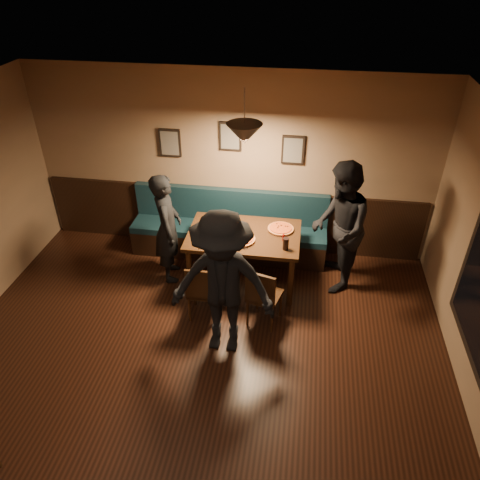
{
  "coord_description": "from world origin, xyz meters",
  "views": [
    {
      "loc": [
        1.08,
        -2.68,
        4.21
      ],
      "look_at": [
        0.34,
        2.19,
        0.95
      ],
      "focal_mm": 34.22,
      "sensor_mm": 36.0,
      "label": 1
    }
  ],
  "objects": [
    {
      "name": "chair_near_left",
      "position": [
        -0.08,
        1.77,
        0.42
      ],
      "size": [
        0.38,
        0.38,
        0.84
      ],
      "primitive_type": null,
      "rotation": [
        0.0,
        0.0,
        0.02
      ],
      "color": "black",
      "rests_on": "floor"
    },
    {
      "name": "dining_table",
      "position": [
        0.34,
        2.54,
        0.41
      ],
      "size": [
        1.54,
        1.0,
        0.82
      ],
      "primitive_type": "cube",
      "rotation": [
        0.0,
        0.0,
        0.0
      ],
      "color": "black",
      "rests_on": "floor"
    },
    {
      "name": "picture_right",
      "position": [
        0.9,
        3.47,
        1.7
      ],
      "size": [
        0.32,
        0.04,
        0.42
      ],
      "primitive_type": "cube",
      "color": "black",
      "rests_on": "wall_back"
    },
    {
      "name": "wainscot",
      "position": [
        0.0,
        3.47,
        0.5
      ],
      "size": [
        5.88,
        0.06,
        1.0
      ],
      "primitive_type": "cube",
      "color": "black",
      "rests_on": "ground"
    },
    {
      "name": "booth_bench",
      "position": [
        0.0,
        3.2,
        0.5
      ],
      "size": [
        3.0,
        0.6,
        1.0
      ],
      "primitive_type": null,
      "color": "#0F232D",
      "rests_on": "ground"
    },
    {
      "name": "napkin_a",
      "position": [
        -0.22,
        2.76,
        0.83
      ],
      "size": [
        0.19,
        0.19,
        0.01
      ],
      "primitive_type": "cube",
      "rotation": [
        0.0,
        0.0,
        0.36
      ],
      "color": "#207A3A",
      "rests_on": "dining_table"
    },
    {
      "name": "pendant_lamp",
      "position": [
        0.34,
        2.54,
        2.25
      ],
      "size": [
        0.44,
        0.44,
        0.25
      ],
      "primitive_type": "cone",
      "rotation": [
        3.14,
        0.0,
        0.0
      ],
      "color": "black",
      "rests_on": "ceiling"
    },
    {
      "name": "diner_left",
      "position": [
        -0.74,
        2.52,
        0.82
      ],
      "size": [
        0.53,
        0.68,
        1.64
      ],
      "primitive_type": "imported",
      "rotation": [
        0.0,
        0.0,
        1.82
      ],
      "color": "black",
      "rests_on": "floor"
    },
    {
      "name": "soda_glass",
      "position": [
        0.93,
        2.25,
        0.91
      ],
      "size": [
        0.1,
        0.1,
        0.17
      ],
      "primitive_type": "cylinder",
      "rotation": [
        0.0,
        0.0,
        0.29
      ],
      "color": "black",
      "rests_on": "dining_table"
    },
    {
      "name": "tabasco_bottle",
      "position": [
        0.88,
        2.45,
        0.88
      ],
      "size": [
        0.03,
        0.03,
        0.12
      ],
      "primitive_type": "cylinder",
      "rotation": [
        0.0,
        0.0,
        0.25
      ],
      "color": "#8A0604",
      "rests_on": "dining_table"
    },
    {
      "name": "diner_right",
      "position": [
        1.62,
        2.69,
        0.94
      ],
      "size": [
        0.75,
        0.95,
        1.88
      ],
      "primitive_type": "imported",
      "rotation": [
        0.0,
        0.0,
        -1.53
      ],
      "color": "black",
      "rests_on": "floor"
    },
    {
      "name": "wall_back",
      "position": [
        0.0,
        3.5,
        1.4
      ],
      "size": [
        6.0,
        0.0,
        6.0
      ],
      "primitive_type": "plane",
      "rotation": [
        1.57,
        0.0,
        0.0
      ],
      "color": "#8C704F",
      "rests_on": "ground"
    },
    {
      "name": "cutlery_set",
      "position": [
        0.26,
        2.18,
        0.83
      ],
      "size": [
        0.19,
        0.03,
        0.0
      ],
      "primitive_type": "cube",
      "rotation": [
        0.0,
        0.0,
        1.53
      ],
      "color": "silver",
      "rests_on": "dining_table"
    },
    {
      "name": "floor",
      "position": [
        0.0,
        0.0,
        0.0
      ],
      "size": [
        7.0,
        7.0,
        0.0
      ],
      "primitive_type": "plane",
      "color": "black",
      "rests_on": "ground"
    },
    {
      "name": "napkin_b",
      "position": [
        -0.18,
        2.3,
        0.83
      ],
      "size": [
        0.17,
        0.17,
        0.01
      ],
      "primitive_type": "cube",
      "rotation": [
        0.0,
        0.0,
        0.24
      ],
      "color": "#1B652C",
      "rests_on": "dining_table"
    },
    {
      "name": "chair_near_right",
      "position": [
        0.72,
        1.76,
        0.44
      ],
      "size": [
        0.47,
        0.47,
        0.87
      ],
      "primitive_type": null,
      "rotation": [
        0.0,
        0.0,
        -0.27
      ],
      "color": "black",
      "rests_on": "floor"
    },
    {
      "name": "pizza_a",
      "position": [
        -0.06,
        2.63,
        0.85
      ],
      "size": [
        0.44,
        0.44,
        0.04
      ],
      "primitive_type": "cylinder",
      "rotation": [
        0.0,
        0.0,
        0.2
      ],
      "color": "orange",
      "rests_on": "dining_table"
    },
    {
      "name": "pizza_b",
      "position": [
        0.33,
        2.37,
        0.85
      ],
      "size": [
        0.49,
        0.49,
        0.04
      ],
      "primitive_type": "cylinder",
      "rotation": [
        0.0,
        0.0,
        0.39
      ],
      "color": "orange",
      "rests_on": "dining_table"
    },
    {
      "name": "ceiling",
      "position": [
        0.0,
        0.0,
        2.8
      ],
      "size": [
        7.0,
        7.0,
        0.0
      ],
      "primitive_type": "plane",
      "rotation": [
        3.14,
        0.0,
        0.0
      ],
      "color": "silver",
      "rests_on": "ground"
    },
    {
      "name": "pizza_c",
      "position": [
        0.83,
        2.71,
        0.84
      ],
      "size": [
        0.45,
        0.45,
        0.04
      ],
      "primitive_type": "cylinder",
      "rotation": [
        0.0,
        0.0,
        -0.27
      ],
      "color": "gold",
      "rests_on": "dining_table"
    },
    {
      "name": "diner_front",
      "position": [
        0.28,
        1.26,
        0.94
      ],
      "size": [
        1.23,
        0.73,
        1.88
      ],
      "primitive_type": "imported",
      "rotation": [
        0.0,
        0.0,
        -0.03
      ],
      "color": "black",
      "rests_on": "floor"
    },
    {
      "name": "picture_center",
      "position": [
        0.0,
        3.47,
        1.85
      ],
      "size": [
        0.32,
        0.04,
        0.42
      ],
      "primitive_type": "cube",
      "color": "black",
      "rests_on": "wall_back"
    },
    {
      "name": "picture_left",
      "position": [
        -0.9,
        3.47,
        1.7
      ],
      "size": [
        0.32,
        0.04,
        0.42
      ],
      "primitive_type": "cube",
      "color": "black",
      "rests_on": "wall_back"
    }
  ]
}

